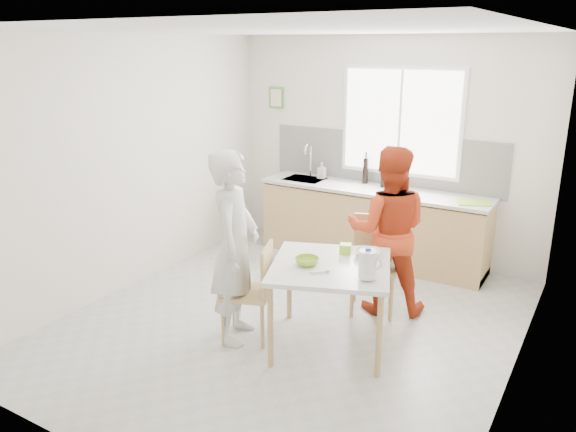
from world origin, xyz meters
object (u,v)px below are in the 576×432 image
at_px(chair_far, 374,259).
at_px(bowl_white, 367,253).
at_px(person_white, 235,247).
at_px(dining_table, 331,273).
at_px(person_red, 388,231).
at_px(bowl_green, 307,261).
at_px(milk_jug, 368,264).
at_px(wine_bottle_b, 384,175).
at_px(chair_left, 254,288).
at_px(wine_bottle_a, 366,171).

xyz_separation_m(chair_far, bowl_white, (0.15, -0.55, 0.27)).
bearing_deg(person_white, chair_far, -55.56).
bearing_deg(dining_table, person_red, 80.35).
xyz_separation_m(person_red, bowl_green, (-0.33, -1.04, -0.03)).
height_order(person_white, milk_jug, person_white).
xyz_separation_m(person_white, wine_bottle_b, (0.38, 2.54, 0.20)).
bearing_deg(chair_left, chair_far, 128.56).
bearing_deg(wine_bottle_a, chair_far, -63.01).
bearing_deg(wine_bottle_a, bowl_white, -66.01).
relative_size(person_white, bowl_green, 8.46).
relative_size(bowl_white, wine_bottle_b, 0.79).
relative_size(dining_table, person_red, 0.77).
relative_size(bowl_white, milk_jug, 0.94).
bearing_deg(person_red, wine_bottle_b, -87.07).
height_order(chair_far, person_white, person_white).
bearing_deg(person_red, wine_bottle_a, -79.34).
height_order(bowl_white, milk_jug, milk_jug).
relative_size(dining_table, wine_bottle_b, 4.31).
distance_m(bowl_green, bowl_white, 0.58).
height_order(dining_table, milk_jug, milk_jug).
distance_m(dining_table, wine_bottle_b, 2.31).
distance_m(chair_far, milk_jug, 1.17).
distance_m(person_white, wine_bottle_b, 2.58).
relative_size(person_red, wine_bottle_b, 5.59).
bearing_deg(bowl_white, person_white, -147.12).
bearing_deg(wine_bottle_a, dining_table, -73.49).
height_order(dining_table, wine_bottle_b, wine_bottle_b).
height_order(chair_left, person_white, person_white).
bearing_deg(milk_jug, wine_bottle_a, 93.21).
xyz_separation_m(chair_left, bowl_white, (0.83, 0.58, 0.31)).
xyz_separation_m(dining_table, bowl_white, (0.19, 0.34, 0.11)).
bearing_deg(bowl_white, milk_jug, -66.85).
bearing_deg(chair_far, chair_left, -141.44).
distance_m(person_red, bowl_green, 1.09).
xyz_separation_m(chair_left, wine_bottle_a, (-0.05, 2.55, 0.58)).
height_order(person_white, wine_bottle_b, person_white).
height_order(chair_far, person_red, person_red).
height_order(dining_table, bowl_white, bowl_white).
distance_m(dining_table, milk_jug, 0.48).
height_order(chair_far, wine_bottle_a, wine_bottle_a).
xyz_separation_m(chair_left, wine_bottle_b, (0.22, 2.48, 0.57)).
distance_m(person_red, wine_bottle_a, 1.64).
relative_size(person_red, bowl_white, 7.06).
height_order(chair_far, wine_bottle_b, wine_bottle_b).
height_order(dining_table, chair_far, chair_far).
relative_size(chair_far, person_red, 0.57).
height_order(chair_far, milk_jug, milk_jug).
relative_size(person_white, wine_bottle_b, 5.81).
distance_m(chair_left, person_red, 1.45).
bearing_deg(wine_bottle_a, person_red, -58.73).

